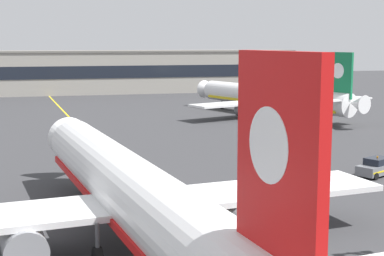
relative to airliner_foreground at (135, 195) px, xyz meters
name	(u,v)px	position (x,y,z in m)	size (l,w,h in m)	color
taxiway_centreline	(138,188)	(2.49, 14.54, -3.37)	(0.30, 180.00, 0.01)	yellow
airliner_foreground	(135,195)	(0.00, 0.00, 0.00)	(32.35, 41.47, 11.65)	white
airliner_background	(272,97)	(31.07, 55.79, -0.34)	(28.49, 35.95, 10.46)	white
service_car_third	(377,167)	(24.06, 13.76, -2.60)	(4.56, 3.47, 1.79)	slate
safety_cone_by_nose_gear	(121,182)	(1.36, 16.24, -3.11)	(0.44, 0.44, 0.55)	orange
terminal_building	(43,72)	(-4.21, 106.57, 1.57)	(119.31, 12.40, 9.87)	#9E998E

